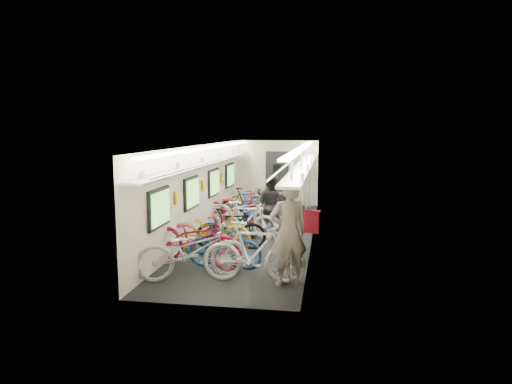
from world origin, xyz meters
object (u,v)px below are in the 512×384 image
(passenger_near, at_px, (288,233))
(passenger_mid, at_px, (271,205))
(bicycle_1, at_px, (224,245))
(bicycle_0, at_px, (192,250))
(backpack, at_px, (313,221))

(passenger_near, distance_m, passenger_mid, 3.84)
(bicycle_1, bearing_deg, bicycle_0, 153.84)
(passenger_mid, bearing_deg, bicycle_0, 101.40)
(bicycle_0, relative_size, bicycle_1, 1.31)
(passenger_near, xyz_separation_m, backpack, (0.44, -0.43, 0.31))
(bicycle_0, bearing_deg, passenger_mid, -39.95)
(bicycle_0, distance_m, bicycle_1, 0.86)
(passenger_near, distance_m, backpack, 0.69)
(bicycle_1, bearing_deg, passenger_near, -113.23)
(passenger_mid, distance_m, backpack, 4.39)
(bicycle_1, xyz_separation_m, passenger_mid, (0.57, 2.99, 0.34))
(bicycle_1, relative_size, passenger_mid, 0.97)
(bicycle_1, height_order, passenger_near, passenger_near)
(bicycle_0, xyz_separation_m, backpack, (2.26, -0.47, 0.73))
(passenger_mid, bearing_deg, passenger_near, 128.73)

